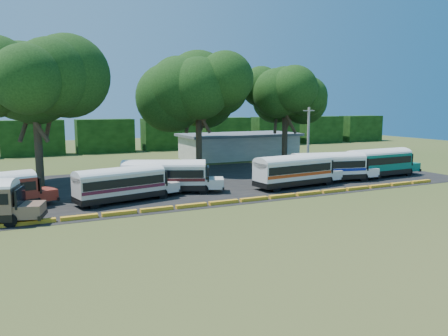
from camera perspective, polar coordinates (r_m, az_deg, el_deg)
name	(u,v)px	position (r m, az deg, el deg)	size (l,w,h in m)	color
ground	(213,208)	(36.47, -1.50, -5.26)	(160.00, 160.00, 0.00)	#334B19
asphalt_strip	(176,184)	(47.77, -6.24, -2.07)	(64.00, 24.00, 0.02)	black
curb	(208,204)	(37.33, -2.12, -4.71)	(53.70, 0.45, 0.30)	gold
terminal_building	(239,146)	(70.61, 1.99, 2.95)	(19.00, 9.00, 4.00)	beige
treeline_backdrop	(105,136)	(81.89, -15.28, 4.07)	(130.00, 4.00, 6.00)	black
bus_cream_west	(122,182)	(39.36, -13.19, -1.85)	(9.79, 4.36, 3.13)	black
bus_cream_east	(166,174)	(42.88, -7.53, -0.80)	(10.02, 6.08, 3.24)	black
bus_white_red	(294,169)	(45.83, 9.19, -0.14)	(10.56, 3.56, 3.40)	black
bus_white_blue	(330,165)	(50.06, 13.63, 0.36)	(10.29, 4.35, 3.29)	black
bus_teal	(380,161)	(54.89, 19.69, 0.88)	(10.45, 3.02, 3.40)	black
tree_west	(35,84)	(49.29, -23.49, 10.01)	(11.30, 11.30, 14.80)	#392A1C
tree_center	(198,85)	(57.04, -3.37, 10.77)	(11.90, 11.90, 15.46)	#392A1C
tree_east	(286,94)	(63.52, 8.05, 9.58)	(9.43, 9.43, 13.62)	#392A1C
utility_pole	(308,140)	(54.76, 10.94, 3.60)	(1.60, 0.30, 8.25)	gray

